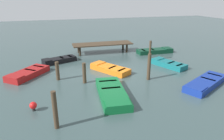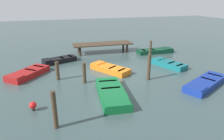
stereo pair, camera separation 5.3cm
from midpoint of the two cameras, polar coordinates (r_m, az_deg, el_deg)
name	(u,v)px [view 1 (the left image)]	position (r m, az deg, el deg)	size (l,w,h in m)	color
ground_plane	(112,74)	(14.71, -0.10, -1.28)	(80.00, 80.00, 0.00)	#384C4C
dock_segment	(103,44)	(20.44, -2.76, 7.27)	(6.00, 1.92, 0.95)	#423323
rowboat_blue	(205,83)	(14.07, 24.89, -3.33)	(4.03, 2.81, 0.46)	navy
rowboat_orange	(110,69)	(15.26, -0.76, 0.38)	(2.65, 3.28, 0.46)	orange
rowboat_dark_green	(155,51)	(20.84, 12.02, 5.33)	(3.62, 1.24, 0.46)	#0C3823
rowboat_green	(112,93)	(11.46, -0.12, -6.56)	(1.85, 3.97, 0.46)	#0F602D
rowboat_red	(28,73)	(15.55, -22.86, -0.87)	(3.00, 3.22, 0.46)	maroon
rowboat_black	(59,60)	(17.99, -14.82, 2.77)	(2.99, 1.89, 0.46)	black
rowboat_teal	(169,64)	(16.99, 15.65, 1.69)	(2.05, 3.02, 0.46)	#14666B
mooring_piling_far_left	(57,71)	(14.06, -15.31, -0.26)	(0.24, 0.24, 1.28)	#423323
mooring_piling_mid_left	(149,67)	(13.75, 10.33, 0.86)	(0.23, 0.23, 1.82)	#423323
mooring_piling_near_right	(55,110)	(8.92, -16.01, -10.91)	(0.21, 0.21, 1.75)	#423323
mooring_piling_near_left	(150,51)	(18.02, 10.65, 5.36)	(0.19, 0.19, 1.78)	#423323
mooring_piling_mid_right	(84,73)	(13.17, -7.97, -0.87)	(0.24, 0.24, 1.38)	#423323
marker_buoy	(33,106)	(10.82, -21.58, -9.38)	(0.36, 0.36, 0.48)	#262626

